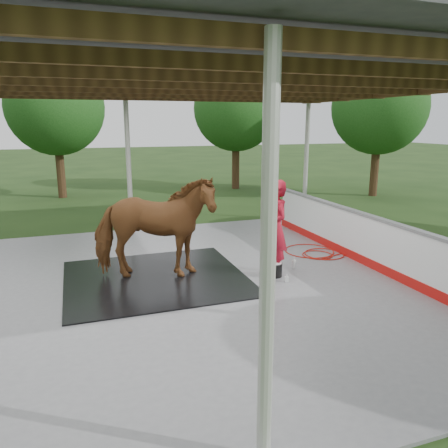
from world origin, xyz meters
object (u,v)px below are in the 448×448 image
object	(u,v)px
horse	(154,228)
handler	(275,228)
dasher_board	(365,240)
wash_bucket	(274,269)

from	to	relation	value
horse	handler	size ratio (longest dim) A/B	1.24
dasher_board	handler	world-z (taller)	handler
handler	horse	bearing A→B (deg)	-102.41
handler	dasher_board	bearing A→B (deg)	90.31
dasher_board	horse	size ratio (longest dim) A/B	3.22
horse	wash_bucket	distance (m)	2.62
horse	wash_bucket	xyz separation A→B (m)	(2.36, -0.67, -0.92)
dasher_board	wash_bucket	size ratio (longest dim) A/B	24.31
handler	wash_bucket	bearing A→B (deg)	-23.60
handler	wash_bucket	world-z (taller)	handler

